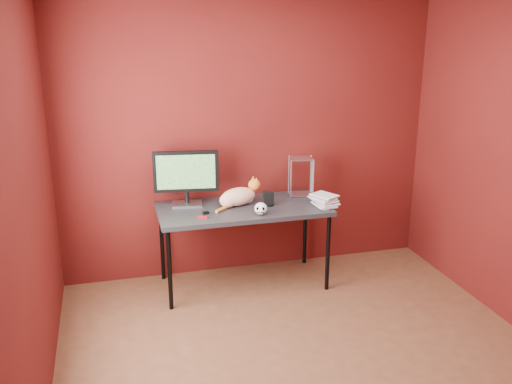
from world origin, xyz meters
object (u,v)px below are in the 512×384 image
object	(u,v)px
desk	(243,212)
book_stack	(318,146)
monitor	(186,175)
cat	(239,196)
speaker	(268,199)
skull_mug	(261,209)

from	to	relation	value
desk	book_stack	distance (m)	0.89
book_stack	monitor	bearing A→B (deg)	162.85
monitor	book_stack	bearing A→B (deg)	-8.92
cat	book_stack	world-z (taller)	book_stack
speaker	monitor	bearing A→B (deg)	167.82
desk	cat	xyz separation A→B (m)	(-0.03, 0.06, 0.13)
monitor	cat	size ratio (longest dim) A/B	1.24
desk	book_stack	size ratio (longest dim) A/B	1.35
skull_mug	book_stack	distance (m)	0.73
speaker	book_stack	distance (m)	0.66
monitor	speaker	world-z (taller)	monitor
monitor	speaker	bearing A→B (deg)	-7.10
skull_mug	cat	bearing A→B (deg)	131.23
skull_mug	speaker	distance (m)	0.26
cat	speaker	distance (m)	0.26
skull_mug	book_stack	xyz separation A→B (m)	(0.53, 0.08, 0.50)
skull_mug	book_stack	size ratio (longest dim) A/B	0.10
monitor	book_stack	xyz separation A→B (m)	(1.10, -0.34, 0.28)
skull_mug	book_stack	world-z (taller)	book_stack
cat	skull_mug	xyz separation A→B (m)	(0.12, -0.30, -0.03)
cat	speaker	xyz separation A→B (m)	(0.25, -0.07, -0.02)
desk	cat	distance (m)	0.15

